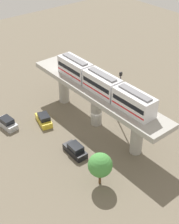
{
  "coord_description": "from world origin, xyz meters",
  "views": [
    {
      "loc": [
        29.45,
        34.37,
        33.42
      ],
      "look_at": [
        2.5,
        1.26,
        4.15
      ],
      "focal_mm": 52.31,
      "sensor_mm": 36.0,
      "label": 1
    }
  ],
  "objects_px": {
    "parked_car_silver": "(7,123)",
    "signal_post": "(119,95)",
    "parked_car_yellow": "(44,119)",
    "train": "(102,83)",
    "tree_near_viaduct": "(100,165)",
    "parked_car_black": "(75,150)"
  },
  "relations": [
    {
      "from": "parked_car_silver",
      "to": "signal_post",
      "type": "distance_m",
      "value": 19.53
    },
    {
      "from": "train",
      "to": "parked_car_black",
      "type": "distance_m",
      "value": 11.06
    },
    {
      "from": "tree_near_viaduct",
      "to": "signal_post",
      "type": "xyz_separation_m",
      "value": [
        -11.9,
        -9.0,
        1.92
      ]
    },
    {
      "from": "signal_post",
      "to": "parked_car_black",
      "type": "bearing_deg",
      "value": 10.75
    },
    {
      "from": "signal_post",
      "to": "parked_car_yellow",
      "type": "bearing_deg",
      "value": -36.68
    },
    {
      "from": "train",
      "to": "parked_car_silver",
      "type": "distance_m",
      "value": 17.68
    },
    {
      "from": "parked_car_silver",
      "to": "signal_post",
      "type": "height_order",
      "value": "signal_post"
    },
    {
      "from": "tree_near_viaduct",
      "to": "signal_post",
      "type": "relative_size",
      "value": 0.53
    },
    {
      "from": "parked_car_silver",
      "to": "tree_near_viaduct",
      "type": "distance_m",
      "value": 20.25
    },
    {
      "from": "parked_car_yellow",
      "to": "parked_car_black",
      "type": "bearing_deg",
      "value": 100.04
    },
    {
      "from": "parked_car_yellow",
      "to": "signal_post",
      "type": "bearing_deg",
      "value": 156.88
    },
    {
      "from": "parked_car_yellow",
      "to": "train",
      "type": "bearing_deg",
      "value": 147.85
    },
    {
      "from": "parked_car_black",
      "to": "tree_near_viaduct",
      "type": "xyz_separation_m",
      "value": [
        1.02,
        6.94,
        2.61
      ]
    },
    {
      "from": "train",
      "to": "tree_near_viaduct",
      "type": "height_order",
      "value": "train"
    },
    {
      "from": "parked_car_silver",
      "to": "signal_post",
      "type": "bearing_deg",
      "value": 140.04
    },
    {
      "from": "parked_car_yellow",
      "to": "tree_near_viaduct",
      "type": "xyz_separation_m",
      "value": [
        1.62,
        16.66,
        2.61
      ]
    },
    {
      "from": "parked_car_black",
      "to": "parked_car_silver",
      "type": "relative_size",
      "value": 0.98
    },
    {
      "from": "tree_near_viaduct",
      "to": "signal_post",
      "type": "distance_m",
      "value": 15.04
    },
    {
      "from": "parked_car_black",
      "to": "tree_near_viaduct",
      "type": "relative_size",
      "value": 0.85
    },
    {
      "from": "parked_car_silver",
      "to": "parked_car_yellow",
      "type": "bearing_deg",
      "value": 144.81
    },
    {
      "from": "train",
      "to": "parked_car_yellow",
      "type": "relative_size",
      "value": 4.55
    },
    {
      "from": "parked_car_silver",
      "to": "tree_near_viaduct",
      "type": "bearing_deg",
      "value": 95.26
    }
  ]
}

